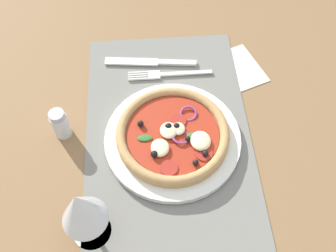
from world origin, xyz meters
The scene contains 9 objects.
ground_plane centered at (0.00, 0.00, -1.20)cm, with size 190.00×140.00×2.40cm, color olive.
placemat centered at (0.00, 0.00, 0.20)cm, with size 50.09×31.74×0.40cm, color slate.
plate centered at (-2.67, -0.72, 1.08)cm, with size 25.78×25.78×1.37cm, color silver.
pizza centered at (-2.75, -0.80, 2.87)cm, with size 21.14×21.14×2.69cm.
fork centered at (13.72, -0.48, 0.62)cm, with size 2.21×18.00×0.44cm.
knife centered at (17.43, 2.68, 0.65)cm, with size 3.84×20.06×0.62cm.
wine_glass centered at (-18.99, 14.04, 10.27)cm, with size 7.20×7.20×14.90cm.
napkin centered at (14.42, -15.81, 0.18)cm, with size 11.68×10.51×0.36cm, color silver.
pepper_shaker centered at (0.87, 20.15, 3.25)cm, with size 3.20×3.20×6.70cm.
Camera 1 is at (-39.78, 2.91, 63.61)cm, focal length 41.07 mm.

